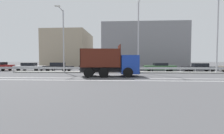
{
  "coord_description": "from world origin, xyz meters",
  "views": [
    {
      "loc": [
        0.75,
        -19.27,
        1.77
      ],
      "look_at": [
        -0.32,
        -0.36,
        0.94
      ],
      "focal_mm": 24.0,
      "sensor_mm": 36.0,
      "label": 1
    }
  ],
  "objects_px": {
    "street_lamp_1": "(63,38)",
    "parked_car_1": "(30,67)",
    "parked_car_3": "(94,67)",
    "parked_car_4": "(124,67)",
    "parked_car_5": "(159,67)",
    "parked_car_2": "(58,67)",
    "street_lamp_2": "(138,34)",
    "parked_car_6": "(199,67)",
    "median_road_sign": "(94,64)",
    "dump_truck": "(116,65)",
    "street_lamp_3": "(218,33)"
  },
  "relations": [
    {
      "from": "median_road_sign",
      "to": "parked_car_3",
      "type": "bearing_deg",
      "value": 102.41
    },
    {
      "from": "street_lamp_3",
      "to": "parked_car_1",
      "type": "relative_size",
      "value": 2.08
    },
    {
      "from": "parked_car_3",
      "to": "parked_car_4",
      "type": "bearing_deg",
      "value": 91.23
    },
    {
      "from": "parked_car_6",
      "to": "street_lamp_1",
      "type": "bearing_deg",
      "value": 101.89
    },
    {
      "from": "parked_car_4",
      "to": "parked_car_6",
      "type": "bearing_deg",
      "value": 86.21
    },
    {
      "from": "dump_truck",
      "to": "street_lamp_1",
      "type": "distance_m",
      "value": 9.61
    },
    {
      "from": "street_lamp_1",
      "to": "parked_car_3",
      "type": "xyz_separation_m",
      "value": [
        3.85,
        2.83,
        -4.24
      ]
    },
    {
      "from": "street_lamp_3",
      "to": "parked_car_5",
      "type": "bearing_deg",
      "value": 157.64
    },
    {
      "from": "parked_car_3",
      "to": "parked_car_6",
      "type": "distance_m",
      "value": 16.72
    },
    {
      "from": "median_road_sign",
      "to": "parked_car_3",
      "type": "xyz_separation_m",
      "value": [
        -0.6,
        2.72,
        -0.46
      ]
    },
    {
      "from": "parked_car_5",
      "to": "parked_car_2",
      "type": "bearing_deg",
      "value": 90.15
    },
    {
      "from": "dump_truck",
      "to": "street_lamp_2",
      "type": "height_order",
      "value": "street_lamp_2"
    },
    {
      "from": "dump_truck",
      "to": "parked_car_1",
      "type": "height_order",
      "value": "dump_truck"
    },
    {
      "from": "parked_car_1",
      "to": "median_road_sign",
      "type": "bearing_deg",
      "value": 69.1
    },
    {
      "from": "parked_car_1",
      "to": "parked_car_3",
      "type": "distance_m",
      "value": 11.1
    },
    {
      "from": "parked_car_1",
      "to": "parked_car_6",
      "type": "distance_m",
      "value": 27.8
    },
    {
      "from": "dump_truck",
      "to": "parked_car_5",
      "type": "xyz_separation_m",
      "value": [
        6.65,
        7.27,
        -0.52
      ]
    },
    {
      "from": "dump_truck",
      "to": "parked_car_6",
      "type": "relative_size",
      "value": 1.33
    },
    {
      "from": "parked_car_3",
      "to": "parked_car_5",
      "type": "relative_size",
      "value": 0.95
    },
    {
      "from": "dump_truck",
      "to": "parked_car_3",
      "type": "xyz_separation_m",
      "value": [
        -3.85,
        7.19,
        -0.48
      ]
    },
    {
      "from": "street_lamp_2",
      "to": "parked_car_1",
      "type": "distance_m",
      "value": 18.83
    },
    {
      "from": "parked_car_2",
      "to": "parked_car_6",
      "type": "relative_size",
      "value": 0.95
    },
    {
      "from": "street_lamp_2",
      "to": "parked_car_4",
      "type": "distance_m",
      "value": 6.1
    },
    {
      "from": "street_lamp_1",
      "to": "street_lamp_3",
      "type": "relative_size",
      "value": 0.89
    },
    {
      "from": "median_road_sign",
      "to": "street_lamp_1",
      "type": "relative_size",
      "value": 0.26
    },
    {
      "from": "street_lamp_1",
      "to": "parked_car_3",
      "type": "bearing_deg",
      "value": 36.29
    },
    {
      "from": "dump_truck",
      "to": "parked_car_6",
      "type": "height_order",
      "value": "dump_truck"
    },
    {
      "from": "street_lamp_3",
      "to": "street_lamp_2",
      "type": "bearing_deg",
      "value": -179.94
    },
    {
      "from": "parked_car_4",
      "to": "street_lamp_1",
      "type": "bearing_deg",
      "value": -71.7
    },
    {
      "from": "median_road_sign",
      "to": "street_lamp_1",
      "type": "height_order",
      "value": "street_lamp_1"
    },
    {
      "from": "median_road_sign",
      "to": "parked_car_1",
      "type": "relative_size",
      "value": 0.47
    },
    {
      "from": "street_lamp_1",
      "to": "parked_car_4",
      "type": "xyz_separation_m",
      "value": [
        8.74,
        3.35,
        -4.32
      ]
    },
    {
      "from": "parked_car_5",
      "to": "parked_car_6",
      "type": "distance_m",
      "value": 6.22
    },
    {
      "from": "parked_car_2",
      "to": "parked_car_3",
      "type": "relative_size",
      "value": 1.02
    },
    {
      "from": "dump_truck",
      "to": "parked_car_6",
      "type": "distance_m",
      "value": 14.9
    },
    {
      "from": "parked_car_1",
      "to": "parked_car_3",
      "type": "relative_size",
      "value": 1.06
    },
    {
      "from": "parked_car_1",
      "to": "parked_car_3",
      "type": "height_order",
      "value": "parked_car_3"
    },
    {
      "from": "median_road_sign",
      "to": "parked_car_5",
      "type": "height_order",
      "value": "median_road_sign"
    },
    {
      "from": "parked_car_5",
      "to": "parked_car_3",
      "type": "bearing_deg",
      "value": 90.63
    },
    {
      "from": "parked_car_4",
      "to": "parked_car_5",
      "type": "xyz_separation_m",
      "value": [
        5.61,
        -0.45,
        0.05
      ]
    },
    {
      "from": "street_lamp_1",
      "to": "parked_car_1",
      "type": "height_order",
      "value": "street_lamp_1"
    },
    {
      "from": "parked_car_2",
      "to": "parked_car_1",
      "type": "bearing_deg",
      "value": -91.95
    },
    {
      "from": "parked_car_4",
      "to": "parked_car_5",
      "type": "distance_m",
      "value": 5.63
    },
    {
      "from": "street_lamp_1",
      "to": "parked_car_6",
      "type": "relative_size",
      "value": 1.82
    },
    {
      "from": "street_lamp_3",
      "to": "parked_car_6",
      "type": "bearing_deg",
      "value": 104.41
    },
    {
      "from": "parked_car_2",
      "to": "parked_car_6",
      "type": "distance_m",
      "value": 22.57
    },
    {
      "from": "street_lamp_2",
      "to": "parked_car_6",
      "type": "height_order",
      "value": "street_lamp_2"
    },
    {
      "from": "street_lamp_2",
      "to": "parked_car_4",
      "type": "relative_size",
      "value": 2.32
    },
    {
      "from": "parked_car_5",
      "to": "street_lamp_3",
      "type": "bearing_deg",
      "value": -112.15
    },
    {
      "from": "parked_car_1",
      "to": "street_lamp_2",
      "type": "bearing_deg",
      "value": 74.31
    }
  ]
}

